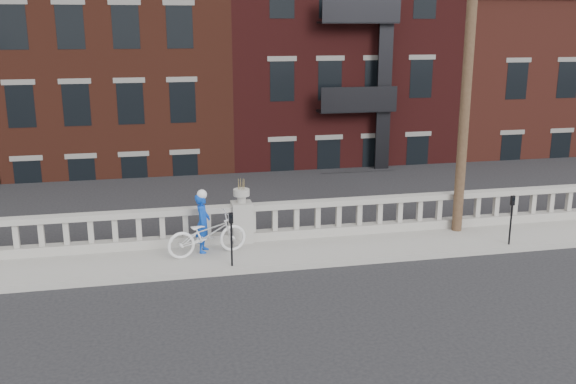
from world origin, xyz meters
The scene contains 10 objects.
ground centered at (0.00, 0.00, 0.00)m, with size 120.00×120.00×0.00m, color black.
sidewalk centered at (0.00, 3.00, 0.07)m, with size 32.00×2.20×0.15m, color gray.
balustrade centered at (0.00, 3.95, 0.64)m, with size 28.00×0.34×1.03m.
planter_pedestal centered at (0.00, 3.95, 0.83)m, with size 0.55×0.55×1.76m.
lower_level centered at (0.56, 23.04, 2.63)m, with size 80.00×44.00×20.80m.
utility_pole centered at (6.20, 3.60, 5.24)m, with size 1.60×0.28×10.00m.
parking_meter_b centered at (-0.52, 2.15, 1.00)m, with size 0.10×0.09×1.36m.
parking_meter_c centered at (7.01, 2.15, 1.00)m, with size 0.10×0.09×1.36m.
bicycle centered at (-1.03, 3.09, 0.70)m, with size 0.73×2.09×1.10m, color white.
cyclist centered at (-1.11, 3.34, 0.93)m, with size 0.57×0.37×1.56m, color #0B3BB1.
Camera 1 is at (-2.32, -12.62, 5.88)m, focal length 40.00 mm.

